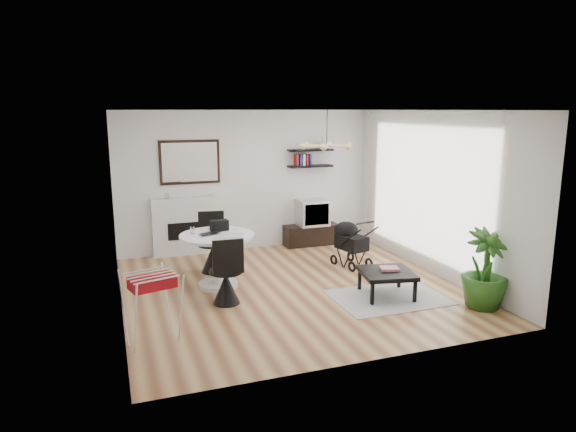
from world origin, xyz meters
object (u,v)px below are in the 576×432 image
object	(u,v)px
tv_console	(311,235)
dining_table	(217,252)
drying_rack	(152,307)
coffee_table	(387,274)
fireplace	(192,219)
stroller	(350,245)
potted_plant	(485,269)
crt_tv	(312,212)

from	to	relation	value
tv_console	dining_table	size ratio (longest dim) A/B	0.96
drying_rack	coffee_table	bearing A→B (deg)	-8.43
fireplace	drying_rack	size ratio (longest dim) A/B	2.50
tv_console	stroller	xyz separation A→B (m)	(0.11, -1.53, 0.16)
tv_console	potted_plant	bearing A→B (deg)	-76.00
dining_table	tv_console	bearing A→B (deg)	38.64
drying_rack	potted_plant	distance (m)	4.45
fireplace	dining_table	world-z (taller)	fireplace
crt_tv	drying_rack	bearing A→B (deg)	-134.33
potted_plant	stroller	bearing A→B (deg)	109.87
crt_tv	dining_table	size ratio (longest dim) A/B	0.52
drying_rack	potted_plant	size ratio (longest dim) A/B	0.78
tv_console	fireplace	bearing A→B (deg)	176.95
drying_rack	stroller	world-z (taller)	drying_rack
crt_tv	stroller	size ratio (longest dim) A/B	0.69
tv_console	drying_rack	bearing A→B (deg)	-134.18
stroller	potted_plant	bearing A→B (deg)	-83.97
crt_tv	coffee_table	xyz separation A→B (m)	(-0.08, -3.10, -0.33)
drying_rack	coffee_table	world-z (taller)	drying_rack
fireplace	potted_plant	distance (m)	5.26
drying_rack	potted_plant	world-z (taller)	potted_plant
stroller	dining_table	bearing A→B (deg)	173.71
coffee_table	fireplace	bearing A→B (deg)	125.48
crt_tv	dining_table	xyz separation A→B (m)	(-2.33, -1.85, -0.12)
dining_table	stroller	bearing A→B (deg)	7.55
dining_table	drying_rack	world-z (taller)	drying_rack
crt_tv	potted_plant	world-z (taller)	potted_plant
potted_plant	coffee_table	bearing A→B (deg)	141.71
drying_rack	stroller	distance (m)	4.10
fireplace	tv_console	bearing A→B (deg)	-3.05
fireplace	coffee_table	bearing A→B (deg)	-54.52
drying_rack	coffee_table	distance (m)	3.41
potted_plant	dining_table	bearing A→B (deg)	147.74
potted_plant	fireplace	bearing A→B (deg)	129.55
tv_console	coffee_table	distance (m)	3.11
dining_table	coffee_table	bearing A→B (deg)	-29.14
coffee_table	potted_plant	size ratio (longest dim) A/B	0.78
crt_tv	coffee_table	world-z (taller)	crt_tv
potted_plant	crt_tv	bearing A→B (deg)	103.79
dining_table	stroller	world-z (taller)	stroller
stroller	coffee_table	size ratio (longest dim) A/B	1.00
coffee_table	potted_plant	xyz separation A→B (m)	(1.05, -0.83, 0.21)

